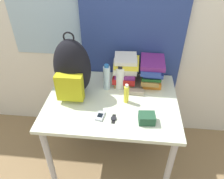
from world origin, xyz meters
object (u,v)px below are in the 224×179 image
cell_phone (100,116)px  wristwatch (114,119)px  book_stack_left (125,70)px  sports_bottle (120,78)px  sunglasses_case (135,92)px  sunscreen_bottle (126,94)px  camera_pouch (147,118)px  water_bottle (107,77)px  book_stack_center (151,71)px  backpack (72,70)px

cell_phone → wristwatch: size_ratio=1.10×
wristwatch → book_stack_left: bearing=83.5°
sports_bottle → sunglasses_case: (0.13, -0.07, -0.09)m
sunscreen_bottle → camera_pouch: 0.27m
water_bottle → sports_bottle: (0.11, 0.02, -0.01)m
book_stack_left → sports_bottle: size_ratio=1.16×
water_bottle → sunscreen_bottle: bearing=-43.7°
sunscreen_bottle → cell_phone: size_ratio=1.62×
book_stack_left → sunglasses_case: (0.09, -0.16, -0.11)m
book_stack_center → sports_bottle: bearing=-160.1°
cell_phone → wristwatch: 0.10m
backpack → book_stack_center: (0.64, 0.22, -0.11)m
book_stack_left → sports_bottle: bearing=-112.9°
cell_phone → sunglasses_case: size_ratio=0.68×
sports_bottle → sunscreen_bottle: size_ratio=1.33×
book_stack_center → camera_pouch: book_stack_center is taller
water_bottle → book_stack_center: bearing=16.9°
cell_phone → sports_bottle: bearing=72.8°
water_bottle → wristwatch: bearing=-75.8°
backpack → cell_phone: bearing=-46.0°
backpack → cell_phone: 0.43m
sunscreen_bottle → camera_pouch: size_ratio=1.36×
book_stack_left → book_stack_center: book_stack_left is taller
sunscreen_bottle → sunglasses_case: sunscreen_bottle is taller
backpack → book_stack_center: size_ratio=1.84×
sunglasses_case → camera_pouch: size_ratio=1.23×
sunglasses_case → camera_pouch: bearing=-74.5°
wristwatch → book_stack_center: bearing=60.1°
camera_pouch → cell_phone: bearing=177.1°
book_stack_left → wristwatch: (-0.06, -0.49, -0.13)m
sports_bottle → sunglasses_case: 0.18m
backpack → book_stack_center: 0.69m
wristwatch → backpack: bearing=142.1°
cell_phone → wristwatch: (0.10, -0.01, -0.00)m
sports_bottle → sunscreen_bottle: sports_bottle is taller
backpack → camera_pouch: backpack is taller
cell_phone → book_stack_center: bearing=51.2°
water_bottle → sports_bottle: water_bottle is taller
water_bottle → sunglasses_case: 0.27m
book_stack_center → camera_pouch: 0.51m
book_stack_center → sunglasses_case: (-0.14, -0.17, -0.11)m
camera_pouch → wristwatch: size_ratio=1.31×
sunglasses_case → camera_pouch: 0.34m
sunscreen_bottle → camera_pouch: (0.16, -0.21, -0.04)m
book_stack_left → book_stack_center: size_ratio=0.89×
water_bottle → sunscreen_bottle: 0.25m
backpack → sunglasses_case: backpack is taller
sunscreen_bottle → cell_phone: sunscreen_bottle is taller
water_bottle → book_stack_left: bearing=36.2°
water_bottle → cell_phone: 0.38m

